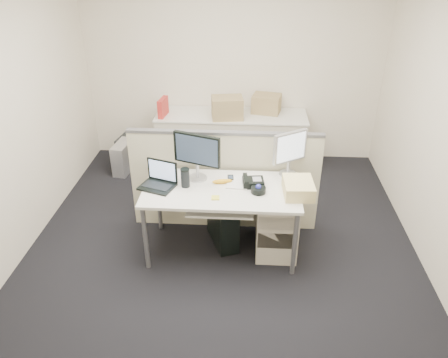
# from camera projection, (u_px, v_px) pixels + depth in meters

# --- Properties ---
(floor) EXTENTS (4.00, 4.50, 0.01)m
(floor) POSITION_uv_depth(u_px,v_px,m) (222.00, 249.00, 4.54)
(floor) COLOR black
(floor) RESTS_ON ground
(wall_back) EXTENTS (4.00, 0.02, 2.70)m
(wall_back) POSITION_uv_depth(u_px,v_px,m) (233.00, 63.00, 5.83)
(wall_back) COLOR beige
(wall_back) RESTS_ON ground
(wall_front) EXTENTS (4.00, 0.02, 2.70)m
(wall_front) POSITION_uv_depth(u_px,v_px,m) (186.00, 328.00, 1.92)
(wall_front) COLOR beige
(wall_front) RESTS_ON ground
(wall_left) EXTENTS (0.02, 4.50, 2.70)m
(wall_left) POSITION_uv_depth(u_px,v_px,m) (3.00, 123.00, 3.98)
(wall_left) COLOR beige
(wall_left) RESTS_ON ground
(desk) EXTENTS (1.50, 0.75, 0.73)m
(desk) POSITION_uv_depth(u_px,v_px,m) (222.00, 194.00, 4.21)
(desk) COLOR silver
(desk) RESTS_ON floor
(keyboard_tray) EXTENTS (0.62, 0.32, 0.02)m
(keyboard_tray) POSITION_uv_depth(u_px,v_px,m) (220.00, 208.00, 4.07)
(keyboard_tray) COLOR silver
(keyboard_tray) RESTS_ON desk
(drawer_pedestal) EXTENTS (0.40, 0.55, 0.65)m
(drawer_pedestal) POSITION_uv_depth(u_px,v_px,m) (277.00, 222.00, 4.39)
(drawer_pedestal) COLOR beige
(drawer_pedestal) RESTS_ON floor
(cubicle_partition) EXTENTS (2.00, 0.06, 1.10)m
(cubicle_partition) POSITION_uv_depth(u_px,v_px,m) (225.00, 182.00, 4.65)
(cubicle_partition) COLOR beige
(cubicle_partition) RESTS_ON floor
(back_counter) EXTENTS (2.00, 0.60, 0.72)m
(back_counter) POSITION_uv_depth(u_px,v_px,m) (231.00, 140.00, 6.03)
(back_counter) COLOR beige
(back_counter) RESTS_ON floor
(monitor_main) EXTENTS (0.51, 0.34, 0.48)m
(monitor_main) POSITION_uv_depth(u_px,v_px,m) (197.00, 157.00, 4.23)
(monitor_main) COLOR black
(monitor_main) RESTS_ON desk
(monitor_small) EXTENTS (0.42, 0.36, 0.46)m
(monitor_small) POSITION_uv_depth(u_px,v_px,m) (289.00, 154.00, 4.30)
(monitor_small) COLOR #B7B7BC
(monitor_small) RESTS_ON desk
(laptop) EXTENTS (0.38, 0.33, 0.24)m
(laptop) POSITION_uv_depth(u_px,v_px,m) (156.00, 177.00, 4.13)
(laptop) COLOR black
(laptop) RESTS_ON desk
(trackball) EXTENTS (0.18, 0.18, 0.05)m
(trackball) POSITION_uv_depth(u_px,v_px,m) (258.00, 190.00, 4.10)
(trackball) COLOR black
(trackball) RESTS_ON desk
(desk_phone) EXTENTS (0.22, 0.19, 0.06)m
(desk_phone) POSITION_uv_depth(u_px,v_px,m) (253.00, 182.00, 4.21)
(desk_phone) COLOR black
(desk_phone) RESTS_ON desk
(paper_stack) EXTENTS (0.22, 0.28, 0.01)m
(paper_stack) POSITION_uv_depth(u_px,v_px,m) (238.00, 182.00, 4.27)
(paper_stack) COLOR silver
(paper_stack) RESTS_ON desk
(sticky_pad) EXTENTS (0.08, 0.08, 0.01)m
(sticky_pad) POSITION_uv_depth(u_px,v_px,m) (215.00, 198.00, 4.02)
(sticky_pad) COLOR gold
(sticky_pad) RESTS_ON desk
(travel_mug) EXTENTS (0.09, 0.09, 0.18)m
(travel_mug) POSITION_uv_depth(u_px,v_px,m) (185.00, 178.00, 4.17)
(travel_mug) COLOR black
(travel_mug) RESTS_ON desk
(banana) EXTENTS (0.21, 0.09, 0.04)m
(banana) POSITION_uv_depth(u_px,v_px,m) (222.00, 181.00, 4.25)
(banana) COLOR gold
(banana) RESTS_ON desk
(cellphone) EXTENTS (0.07, 0.11, 0.01)m
(cellphone) POSITION_uv_depth(u_px,v_px,m) (231.00, 178.00, 4.34)
(cellphone) COLOR black
(cellphone) RESTS_ON desk
(manila_folders) EXTENTS (0.29, 0.36, 0.13)m
(manila_folders) POSITION_uv_depth(u_px,v_px,m) (298.00, 188.00, 4.06)
(manila_folders) COLOR beige
(manila_folders) RESTS_ON desk
(keyboard) EXTENTS (0.44, 0.25, 0.02)m
(keyboard) POSITION_uv_depth(u_px,v_px,m) (226.00, 204.00, 4.09)
(keyboard) COLOR black
(keyboard) RESTS_ON keyboard_tray
(pc_tower_desk) EXTENTS (0.37, 0.53, 0.46)m
(pc_tower_desk) POSITION_uv_depth(u_px,v_px,m) (223.00, 223.00, 4.53)
(pc_tower_desk) COLOR black
(pc_tower_desk) RESTS_ON floor
(pc_tower_spare_dark) EXTENTS (0.25, 0.46, 0.41)m
(pc_tower_spare_dark) POSITION_uv_depth(u_px,v_px,m) (128.00, 149.00, 6.15)
(pc_tower_spare_dark) COLOR black
(pc_tower_spare_dark) RESTS_ON floor
(pc_tower_spare_silver) EXTENTS (0.23, 0.46, 0.41)m
(pc_tower_spare_silver) POSITION_uv_depth(u_px,v_px,m) (124.00, 157.00, 5.93)
(pc_tower_spare_silver) COLOR #B7B7BC
(pc_tower_spare_silver) RESTS_ON floor
(cardboard_box_left) EXTENTS (0.44, 0.35, 0.30)m
(cardboard_box_left) POSITION_uv_depth(u_px,v_px,m) (227.00, 108.00, 5.68)
(cardboard_box_left) COLOR tan
(cardboard_box_left) RESTS_ON back_counter
(cardboard_box_right) EXTENTS (0.42, 0.35, 0.26)m
(cardboard_box_right) POSITION_uv_depth(u_px,v_px,m) (266.00, 104.00, 5.87)
(cardboard_box_right) COLOR tan
(cardboard_box_right) RESTS_ON back_counter
(red_binder) EXTENTS (0.10, 0.28, 0.26)m
(red_binder) POSITION_uv_depth(u_px,v_px,m) (163.00, 108.00, 5.76)
(red_binder) COLOR red
(red_binder) RESTS_ON back_counter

